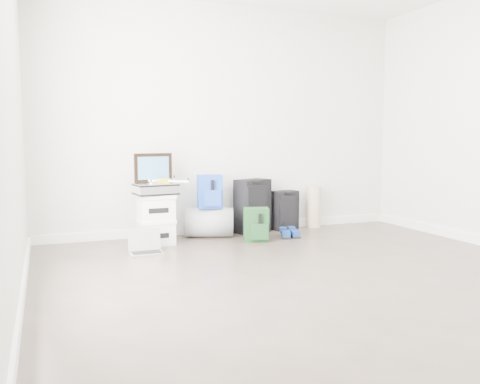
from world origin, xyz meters
name	(u,v)px	position (x,y,z in m)	size (l,w,h in m)	color
ground	(337,287)	(0.00, 0.00, 0.00)	(5.00, 5.00, 0.00)	#3B302A
room_envelope	(341,58)	(0.00, 0.02, 1.72)	(4.52, 5.02, 2.71)	silver
boxes_stack	(156,219)	(-0.97, 2.06, 0.27)	(0.39, 0.32, 0.54)	white
briefcase	(156,189)	(-0.97, 2.06, 0.60)	(0.42, 0.31, 0.12)	#B2B2B7
painting	(153,168)	(-0.97, 2.16, 0.82)	(0.42, 0.09, 0.32)	black
drone	(163,181)	(-0.89, 2.04, 0.68)	(0.48, 0.48, 0.05)	gold
duffel_bag	(209,222)	(-0.31, 2.25, 0.17)	(0.34, 0.34, 0.55)	gray
blue_backpack	(210,192)	(-0.31, 2.22, 0.52)	(0.29, 0.23, 0.38)	#1B2AB3
large_suitcase	(253,206)	(0.26, 2.32, 0.32)	(0.47, 0.40, 0.64)	black
green_backpack	(257,225)	(0.10, 1.81, 0.18)	(0.30, 0.25, 0.37)	#13351C
carry_on	(285,210)	(0.71, 2.35, 0.24)	(0.33, 0.25, 0.49)	black
shoes	(290,234)	(0.55, 1.89, 0.04)	(0.26, 0.26, 0.08)	black
rolled_rug	(314,207)	(1.13, 2.38, 0.27)	(0.17, 0.17, 0.53)	tan
laptop	(146,247)	(-1.16, 1.68, 0.06)	(0.33, 0.24, 0.23)	silver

